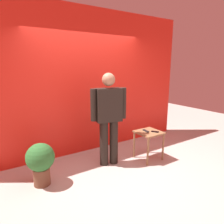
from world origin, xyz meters
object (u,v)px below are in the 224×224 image
at_px(side_table, 149,136).
at_px(tv_remote, 146,131).
at_px(standing_person, 109,115).
at_px(cell_phone, 155,132).
at_px(potted_plant, 41,161).

distance_m(side_table, tv_remote, 0.13).
bearing_deg(standing_person, cell_phone, -20.78).
bearing_deg(potted_plant, standing_person, 1.00).
relative_size(side_table, potted_plant, 0.84).
distance_m(cell_phone, potted_plant, 2.17).
bearing_deg(cell_phone, tv_remote, 103.16).
xyz_separation_m(standing_person, potted_plant, (-1.27, -0.02, -0.56)).
distance_m(side_table, potted_plant, 2.06).
distance_m(standing_person, cell_phone, 1.01).
xyz_separation_m(standing_person, cell_phone, (0.87, -0.33, -0.39)).
bearing_deg(tv_remote, potted_plant, -176.92).
relative_size(standing_person, potted_plant, 2.52).
bearing_deg(potted_plant, side_table, -6.45).
xyz_separation_m(side_table, potted_plant, (-2.05, 0.23, -0.07)).
xyz_separation_m(standing_person, side_table, (0.78, -0.25, -0.49)).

